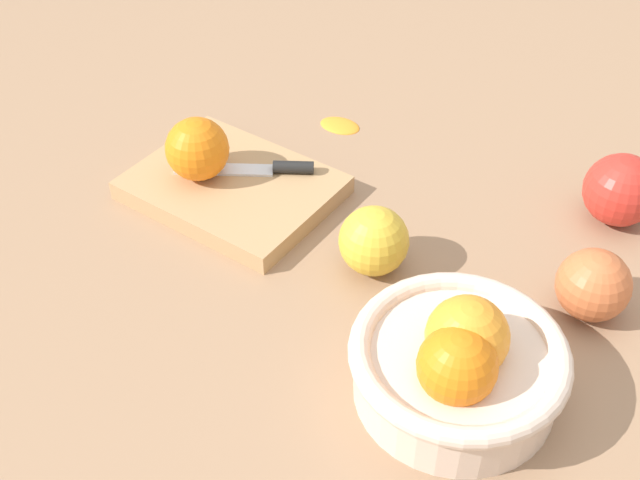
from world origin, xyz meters
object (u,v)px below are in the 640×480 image
(bowl, at_px, (458,363))
(apple_mid_left, at_px, (374,241))
(cutting_board, at_px, (233,187))
(orange_on_board, at_px, (197,149))
(knife, at_px, (264,168))
(apple_front_left_2, at_px, (621,190))
(apple_front_left, at_px, (593,285))

(bowl, bearing_deg, apple_mid_left, -29.42)
(cutting_board, distance_m, orange_on_board, 0.06)
(bowl, xyz_separation_m, knife, (0.32, -0.11, -0.01))
(knife, distance_m, apple_front_left_2, 0.38)
(bowl, distance_m, orange_on_board, 0.38)
(apple_front_left_2, relative_size, apple_mid_left, 1.11)
(bowl, distance_m, apple_front_left_2, 0.31)
(orange_on_board, xyz_separation_m, apple_front_left, (-0.42, -0.10, -0.02))
(apple_front_left_2, bearing_deg, bowl, 88.99)
(cutting_board, relative_size, apple_mid_left, 3.06)
(bowl, bearing_deg, knife, -19.26)
(orange_on_board, bearing_deg, bowl, 170.36)
(apple_mid_left, bearing_deg, knife, -9.34)
(bowl, xyz_separation_m, apple_mid_left, (0.15, -0.08, -0.01))
(apple_front_left, bearing_deg, knife, 7.97)
(cutting_board, relative_size, apple_front_left, 3.09)
(bowl, relative_size, orange_on_board, 2.65)
(knife, relative_size, apple_mid_left, 1.91)
(apple_mid_left, bearing_deg, apple_front_left, -157.61)
(cutting_board, bearing_deg, apple_front_left_2, -146.19)
(apple_mid_left, bearing_deg, orange_on_board, 5.35)
(bowl, xyz_separation_m, cutting_board, (0.34, -0.08, -0.03))
(apple_front_left, bearing_deg, cutting_board, 12.46)
(apple_front_left, height_order, apple_front_left_2, apple_front_left_2)
(knife, bearing_deg, apple_front_left, -172.03)
(orange_on_board, height_order, knife, orange_on_board)
(apple_front_left_2, height_order, apple_mid_left, apple_front_left_2)
(cutting_board, height_order, apple_front_left_2, apple_front_left_2)
(cutting_board, height_order, apple_mid_left, apple_mid_left)
(knife, height_order, apple_front_left, apple_front_left)
(apple_front_left_2, bearing_deg, knife, 31.05)
(bowl, relative_size, apple_mid_left, 2.63)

